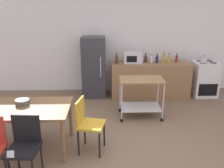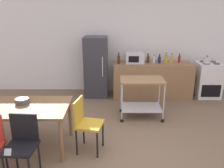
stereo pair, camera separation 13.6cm
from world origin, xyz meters
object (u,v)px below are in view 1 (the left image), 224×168
refrigerator (94,67)px  bottle_sesame_oil (146,59)px  microwave (133,58)px  bottle_soda (117,59)px  stove_oven (204,79)px  bottle_olive_oil (152,59)px  dining_table (23,112)px  bottle_sparkling_water (169,59)px  bottle_vinegar (177,58)px  kettle (204,59)px  bottle_wine (157,59)px  kitchen_cart (141,91)px  chair_black (25,144)px  chair_mustard (87,122)px  bottle_soy_sauce (163,58)px  fruit_bowl (22,102)px

refrigerator → bottle_sesame_oil: refrigerator is taller
microwave → bottle_soda: bearing=-167.1°
stove_oven → bottle_sesame_oil: (-1.57, 0.06, 0.54)m
bottle_olive_oil → dining_table: bearing=-136.3°
bottle_soda → bottle_sparkling_water: bearing=3.0°
bottle_vinegar → kettle: bearing=-11.7°
dining_table → bottle_wine: (2.64, 2.36, 0.32)m
kitchen_cart → bottle_soda: 1.32m
refrigerator → bottle_soda: size_ratio=5.62×
chair_black → chair_mustard: size_ratio=1.00×
microwave → bottle_sesame_oil: 0.35m
bottle_soda → bottle_sparkling_water: 1.33m
stove_oven → refrigerator: (-2.90, 0.08, 0.32)m
bottle_sesame_oil → bottle_soy_sauce: 0.45m
dining_table → bottle_olive_oil: (2.51, 2.40, 0.31)m
bottle_sparkling_water → bottle_vinegar: same height
refrigerator → bottle_olive_oil: refrigerator is taller
chair_black → bottle_sparkling_water: (2.71, 3.07, 0.48)m
bottle_sesame_oil → bottle_sparkling_water: bottle_sparkling_water is taller
bottle_vinegar → bottle_soda: bearing=-175.4°
refrigerator → bottle_soda: (0.58, -0.17, 0.23)m
bottle_sparkling_water → bottle_vinegar: bearing=13.8°
chair_black → bottle_soy_sauce: bearing=54.0°
bottle_soy_sauce → bottle_olive_oil: bearing=179.1°
refrigerator → bottle_soy_sauce: 1.80m
bottle_wine → bottle_vinegar: (0.52, 0.07, 0.00)m
chair_mustard → bottle_wine: bearing=-20.9°
chair_mustard → fruit_bowl: size_ratio=4.01×
microwave → bottle_sparkling_water: (0.92, -0.02, -0.04)m
stove_oven → refrigerator: bearing=178.4°
bottle_wine → kitchen_cart: bearing=-115.3°
stove_oven → bottle_sparkling_water: bearing=-179.0°
bottle_sparkling_water → bottle_wine: bearing=-176.6°
fruit_bowl → chair_mustard: bearing=-10.2°
bottle_olive_oil → kettle: bearing=-4.2°
refrigerator → bottle_sesame_oil: 1.35m
kitchen_cart → bottle_soy_sauce: size_ratio=3.46×
refrigerator → fruit_bowl: 2.59m
bottle_wine → bottle_vinegar: bottle_vinegar is taller
chair_black → fruit_bowl: bearing=111.8°
chair_mustard → bottle_sparkling_water: bottle_sparkling_water is taller
bottle_vinegar → kitchen_cart: bearing=-130.5°
bottle_soy_sauce → fruit_bowl: size_ratio=1.19×
bottle_sparkling_water → refrigerator: bearing=177.1°
bottle_sesame_oil → chair_mustard: bearing=-117.9°
refrigerator → microwave: (0.99, -0.08, 0.25)m
dining_table → chair_black: chair_black is taller
dining_table → chair_mustard: (1.03, -0.08, -0.15)m
dining_table → bottle_wine: 3.56m
chair_mustard → bottle_vinegar: (2.14, 2.51, 0.48)m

